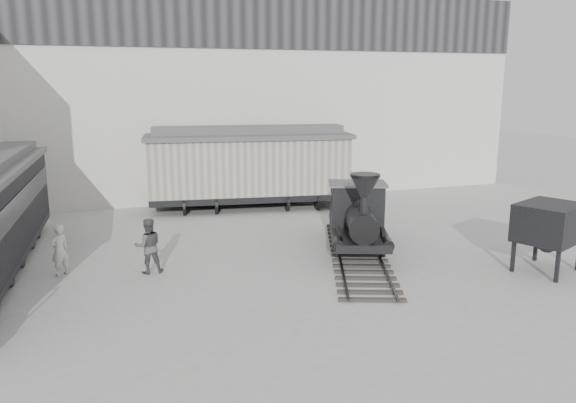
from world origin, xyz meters
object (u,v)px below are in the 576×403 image
object	(u,v)px
coal_hopper	(549,227)
locomotive	(357,220)
visitor_a	(60,250)
visitor_b	(148,246)
boxcar	(249,165)

from	to	relation	value
coal_hopper	locomotive	bearing A→B (deg)	116.60
visitor_a	coal_hopper	xyz separation A→B (m)	(15.65, -4.66, 0.66)
visitor_b	coal_hopper	size ratio (longest dim) A/B	0.70
boxcar	visitor_b	distance (m)	10.42
visitor_a	visitor_b	xyz separation A→B (m)	(2.81, -0.65, 0.07)
locomotive	visitor_b	world-z (taller)	locomotive
visitor_a	boxcar	bearing A→B (deg)	-174.04
visitor_b	visitor_a	bearing A→B (deg)	-15.12
visitor_b	coal_hopper	xyz separation A→B (m)	(12.84, -4.01, 0.59)
visitor_a	visitor_b	bearing A→B (deg)	129.83
locomotive	coal_hopper	xyz separation A→B (m)	(5.12, -4.11, 0.33)
boxcar	visitor_a	xyz separation A→B (m)	(-8.51, -7.98, -1.32)
visitor_a	coal_hopper	bearing A→B (deg)	126.20
locomotive	boxcar	distance (m)	8.83
locomotive	visitor_b	distance (m)	7.72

